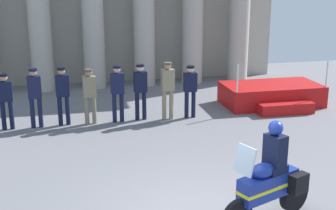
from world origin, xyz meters
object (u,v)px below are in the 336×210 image
object	(u,v)px
officer_in_row_5	(140,88)
officer_in_row_7	(190,87)
reviewing_stand	(272,95)
officer_in_row_2	(63,92)
officer_in_row_3	(90,92)
motorcycle_with_rider	(271,180)
officer_in_row_4	(118,89)
officer_in_row_0	(6,97)
officer_in_row_1	(35,93)
officer_in_row_6	(168,86)

from	to	relation	value
officer_in_row_5	officer_in_row_7	size ratio (longest dim) A/B	1.05
reviewing_stand	officer_in_row_2	distance (m)	6.98
officer_in_row_3	officer_in_row_5	distance (m)	1.53
officer_in_row_2	motorcycle_with_rider	size ratio (longest dim) A/B	0.87
motorcycle_with_rider	officer_in_row_7	bearing A→B (deg)	-114.55
officer_in_row_5	motorcycle_with_rider	xyz separation A→B (m)	(1.28, -6.47, -0.22)
officer_in_row_3	officer_in_row_4	world-z (taller)	officer_in_row_4
officer_in_row_3	officer_in_row_4	bearing A→B (deg)	176.20
reviewing_stand	officer_in_row_2	xyz separation A→B (m)	(-6.92, -0.65, 0.68)
reviewing_stand	officer_in_row_7	bearing A→B (deg)	-166.35
reviewing_stand	officer_in_row_5	bearing A→B (deg)	-172.16
officer_in_row_0	officer_in_row_2	distance (m)	1.58
officer_in_row_4	officer_in_row_7	xyz separation A→B (m)	(2.23, -0.05, -0.05)
officer_in_row_5	officer_in_row_0	bearing A→B (deg)	-3.02
officer_in_row_3	officer_in_row_4	size ratio (longest dim) A/B	0.96
reviewing_stand	motorcycle_with_rider	bearing A→B (deg)	-115.21
officer_in_row_1	officer_in_row_3	world-z (taller)	officer_in_row_1
officer_in_row_3	officer_in_row_7	world-z (taller)	officer_in_row_3
officer_in_row_0	officer_in_row_6	size ratio (longest dim) A/B	0.92
reviewing_stand	officer_in_row_1	bearing A→B (deg)	-174.63
officer_in_row_3	motorcycle_with_rider	size ratio (longest dim) A/B	0.84
officer_in_row_2	officer_in_row_6	bearing A→B (deg)	173.50
officer_in_row_4	officer_in_row_5	xyz separation A→B (m)	(0.70, 0.07, -0.00)
officer_in_row_0	officer_in_row_7	world-z (taller)	officer_in_row_7
reviewing_stand	officer_in_row_0	distance (m)	8.55
officer_in_row_0	officer_in_row_7	bearing A→B (deg)	175.42
officer_in_row_4	motorcycle_with_rider	bearing A→B (deg)	102.94
officer_in_row_1	officer_in_row_2	distance (m)	0.78
officer_in_row_0	motorcycle_with_rider	world-z (taller)	motorcycle_with_rider
officer_in_row_0	officer_in_row_6	world-z (taller)	officer_in_row_6
officer_in_row_2	officer_in_row_6	size ratio (longest dim) A/B	0.97
officer_in_row_2	officer_in_row_3	xyz separation A→B (m)	(0.77, -0.06, -0.04)
officer_in_row_2	officer_in_row_3	size ratio (longest dim) A/B	1.04
officer_in_row_4	officer_in_row_0	bearing A→B (deg)	-4.00
officer_in_row_1	officer_in_row_2	world-z (taller)	officer_in_row_1
officer_in_row_1	officer_in_row_4	xyz separation A→B (m)	(2.37, 0.02, -0.01)
officer_in_row_1	officer_in_row_7	distance (m)	4.60
officer_in_row_0	officer_in_row_3	distance (m)	2.35
officer_in_row_2	officer_in_row_3	world-z (taller)	officer_in_row_2
officer_in_row_5	officer_in_row_2	bearing A→B (deg)	-3.79
officer_in_row_6	officer_in_row_7	bearing A→B (deg)	177.88
officer_in_row_5	officer_in_row_3	bearing A→B (deg)	-1.39
officer_in_row_4	motorcycle_with_rider	xyz separation A→B (m)	(1.98, -6.40, -0.22)
reviewing_stand	officer_in_row_0	bearing A→B (deg)	-175.18
officer_in_row_6	motorcycle_with_rider	distance (m)	6.35
reviewing_stand	officer_in_row_4	bearing A→B (deg)	-172.45
officer_in_row_6	motorcycle_with_rider	size ratio (longest dim) A/B	0.90
officer_in_row_3	motorcycle_with_rider	world-z (taller)	motorcycle_with_rider
officer_in_row_7	officer_in_row_6	bearing A→B (deg)	-2.12
officer_in_row_3	officer_in_row_1	bearing A→B (deg)	-3.76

